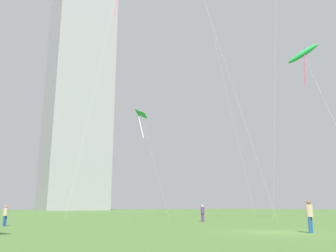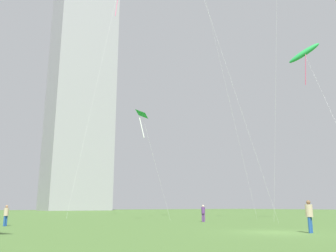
{
  "view_description": "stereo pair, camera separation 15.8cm",
  "coord_description": "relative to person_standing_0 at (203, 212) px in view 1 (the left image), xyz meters",
  "views": [
    {
      "loc": [
        -17.13,
        -14.12,
        1.5
      ],
      "look_at": [
        -2.76,
        7.2,
        7.43
      ],
      "focal_mm": 37.27,
      "sensor_mm": 36.0,
      "label": 1
    },
    {
      "loc": [
        -17.0,
        -14.2,
        1.5
      ],
      "look_at": [
        -2.76,
        7.2,
        7.43
      ],
      "focal_mm": 37.27,
      "sensor_mm": 36.0,
      "label": 2
    }
  ],
  "objects": [
    {
      "name": "person_standing_0",
      "position": [
        0.0,
        0.0,
        0.0
      ],
      "size": [
        0.36,
        0.36,
        1.63
      ],
      "rotation": [
        0.0,
        0.0,
        2.42
      ],
      "color": "#593372",
      "rests_on": "ground"
    },
    {
      "name": "distant_highrise_1",
      "position": [
        21.67,
        100.95,
        52.76
      ],
      "size": [
        23.81,
        15.56,
        107.4
      ],
      "primitive_type": "cube",
      "rotation": [
        0.0,
        0.0,
        0.03
      ],
      "color": "#939399",
      "rests_on": "ground"
    },
    {
      "name": "ground",
      "position": [
        -5.56,
        -13.41,
        -0.94
      ],
      "size": [
        280.0,
        280.0,
        0.0
      ],
      "primitive_type": "plane",
      "color": "#476B30"
    },
    {
      "name": "person_standing_1",
      "position": [
        -17.6,
        2.58,
        -0.02
      ],
      "size": [
        0.35,
        0.35,
        1.59
      ],
      "rotation": [
        0.0,
        0.0,
        3.63
      ],
      "color": "#1E478C",
      "rests_on": "ground"
    },
    {
      "name": "kite_flying_6",
      "position": [
        12.93,
        -4.12,
        18.64
      ],
      "size": [
        3.63,
        9.34,
        20.89
      ],
      "color": "silver",
      "rests_on": "ground"
    },
    {
      "name": "kite_flying_3",
      "position": [
        -4.11,
        5.33,
        10.26
      ],
      "size": [
        4.93,
        1.18,
        11.91
      ],
      "color": "silver",
      "rests_on": "ground"
    },
    {
      "name": "person_standing_2",
      "position": [
        -4.23,
        -14.84,
        0.13
      ],
      "size": [
        0.41,
        0.41,
        1.85
      ],
      "rotation": [
        0.0,
        0.0,
        3.37
      ],
      "color": "#1E478C",
      "rests_on": "ground"
    }
  ]
}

